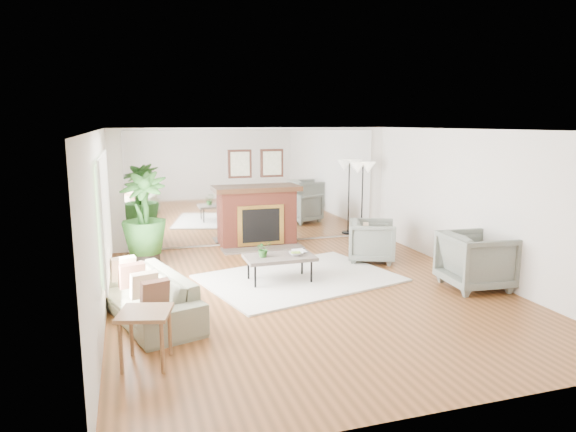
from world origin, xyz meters
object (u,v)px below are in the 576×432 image
object	(u,v)px
fireplace	(259,215)
side_table	(145,320)
floor_lamp	(363,174)
coffee_table	(280,258)
sofa	(148,296)
armchair_front	(476,260)
armchair_back	(372,241)
potted_ficus	(144,217)

from	to	relation	value
fireplace	side_table	size ratio (longest dim) A/B	3.12
fireplace	floor_lamp	distance (m)	2.48
coffee_table	sofa	bearing A→B (deg)	-155.33
fireplace	coffee_table	xyz separation A→B (m)	(-0.31, -2.61, -0.24)
armchair_front	side_table	distance (m)	5.25
armchair_back	armchair_front	world-z (taller)	armchair_front
coffee_table	side_table	world-z (taller)	side_table
sofa	side_table	distance (m)	1.40
side_table	potted_ficus	distance (m)	4.07
armchair_front	coffee_table	bearing A→B (deg)	72.26
sofa	armchair_front	bearing A→B (deg)	70.86
sofa	floor_lamp	bearing A→B (deg)	108.90
potted_ficus	floor_lamp	size ratio (longest dim) A/B	0.99
armchair_back	floor_lamp	world-z (taller)	floor_lamp
armchair_front	armchair_back	bearing A→B (deg)	28.32
side_table	fireplace	bearing A→B (deg)	63.10
armchair_back	potted_ficus	distance (m)	4.26
fireplace	potted_ficus	distance (m)	2.56
side_table	armchair_front	bearing A→B (deg)	12.80
armchair_front	floor_lamp	world-z (taller)	floor_lamp
armchair_front	side_table	xyz separation A→B (m)	(-5.12, -1.16, 0.06)
side_table	potted_ficus	bearing A→B (deg)	87.88
potted_ficus	side_table	bearing A→B (deg)	-92.12
floor_lamp	coffee_table	bearing A→B (deg)	-137.29
potted_ficus	floor_lamp	xyz separation A→B (m)	(4.71, 0.76, 0.57)
sofa	coffee_table	bearing A→B (deg)	97.99
fireplace	floor_lamp	bearing A→B (deg)	-4.18
coffee_table	floor_lamp	distance (m)	3.75
sofa	armchair_back	distance (m)	4.54
armchair_front	side_table	bearing A→B (deg)	107.52
coffee_table	sofa	xyz separation A→B (m)	(-2.14, -0.98, -0.11)
fireplace	potted_ficus	world-z (taller)	fireplace
coffee_table	floor_lamp	world-z (taller)	floor_lamp
floor_lamp	fireplace	bearing A→B (deg)	175.82
coffee_table	armchair_front	xyz separation A→B (m)	(2.91, -1.20, 0.03)
potted_ficus	floor_lamp	distance (m)	4.80
potted_ficus	armchair_back	bearing A→B (deg)	-12.68
floor_lamp	potted_ficus	bearing A→B (deg)	-170.87
side_table	potted_ficus	xyz separation A→B (m)	(0.15, 4.05, 0.41)
side_table	floor_lamp	xyz separation A→B (m)	(4.86, 4.80, 0.98)
coffee_table	potted_ficus	world-z (taller)	potted_ficus
fireplace	sofa	xyz separation A→B (m)	(-2.45, -3.59, -0.35)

